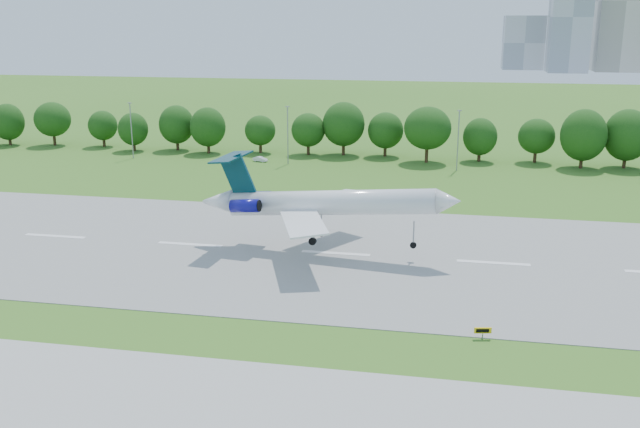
{
  "coord_description": "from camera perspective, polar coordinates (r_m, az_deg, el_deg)",
  "views": [
    {
      "loc": [
        14.73,
        -61.81,
        29.39
      ],
      "look_at": [
        -0.73,
        18.0,
        7.21
      ],
      "focal_mm": 40.0,
      "sensor_mm": 36.0,
      "label": 1
    }
  ],
  "objects": [
    {
      "name": "airliner",
      "position": [
        91.47,
        -0.19,
        0.98
      ],
      "size": [
        34.64,
        25.02,
        10.99
      ],
      "rotation": [
        0.0,
        -0.08,
        -0.1
      ],
      "color": "white",
      "rests_on": "ground"
    },
    {
      "name": "taxi_sign_centre",
      "position": [
        70.35,
        12.89,
        -9.08
      ],
      "size": [
        1.65,
        0.5,
        1.16
      ],
      "rotation": [
        0.0,
        0.0,
        0.2
      ],
      "color": "gray",
      "rests_on": "ground"
    },
    {
      "name": "service_vehicle_a",
      "position": [
        153.82,
        -4.8,
        4.4
      ],
      "size": [
        3.46,
        2.06,
        1.08
      ],
      "primitive_type": "imported",
      "rotation": [
        0.0,
        0.0,
        1.27
      ],
      "color": "silver",
      "rests_on": "ground"
    },
    {
      "name": "tree_line",
      "position": [
        156.24,
        5.47,
        6.65
      ],
      "size": [
        288.4,
        8.4,
        10.4
      ],
      "color": "#382314",
      "rests_on": "ground"
    },
    {
      "name": "ground",
      "position": [
        70.0,
        -2.25,
        -9.57
      ],
      "size": [
        600.0,
        600.0,
        0.0
      ],
      "primitive_type": "plane",
      "color": "#34661A",
      "rests_on": "ground"
    },
    {
      "name": "service_vehicle_b",
      "position": [
        149.39,
        -6.75,
        4.07
      ],
      "size": [
        4.14,
        2.52,
        1.32
      ],
      "primitive_type": "imported",
      "rotation": [
        0.0,
        0.0,
        1.84
      ],
      "color": "white",
      "rests_on": "ground"
    },
    {
      "name": "light_poles",
      "position": [
        146.66,
        4.1,
        6.18
      ],
      "size": [
        175.9,
        0.25,
        12.19
      ],
      "color": "gray",
      "rests_on": "ground"
    },
    {
      "name": "skyline",
      "position": [
        460.41,
        22.38,
        14.29
      ],
      "size": [
        127.0,
        52.0,
        80.0
      ],
      "color": "#B2B2B7",
      "rests_on": "ground"
    },
    {
      "name": "runway",
      "position": [
        92.81,
        1.27,
        -3.18
      ],
      "size": [
        400.0,
        45.0,
        0.08
      ],
      "primitive_type": "cube",
      "color": "gray",
      "rests_on": "ground"
    }
  ]
}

